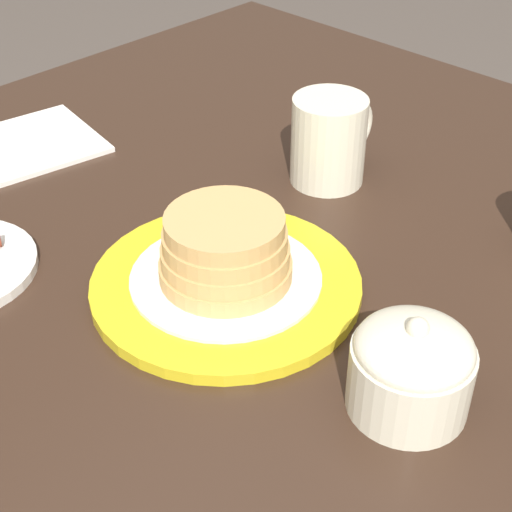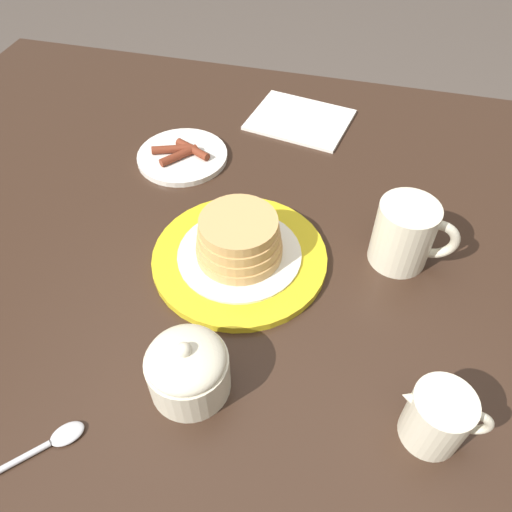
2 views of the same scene
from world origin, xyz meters
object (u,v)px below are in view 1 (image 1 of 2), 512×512
object	(u,v)px
pancake_plate	(226,267)
coffee_mug	(330,139)
sugar_bowl	(411,367)
napkin	(19,147)

from	to	relation	value
pancake_plate	coffee_mug	bearing A→B (deg)	15.56
sugar_bowl	pancake_plate	bearing A→B (deg)	89.25
pancake_plate	napkin	distance (m)	0.37
sugar_bowl	coffee_mug	bearing A→B (deg)	49.77
coffee_mug	napkin	distance (m)	0.38
coffee_mug	napkin	world-z (taller)	coffee_mug
coffee_mug	napkin	size ratio (longest dim) A/B	0.57
sugar_bowl	napkin	size ratio (longest dim) A/B	0.46
napkin	pancake_plate	bearing A→B (deg)	-92.39
pancake_plate	napkin	size ratio (longest dim) A/B	1.23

